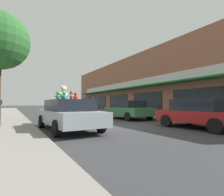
# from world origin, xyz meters

# --- Properties ---
(ground_plane) EXTENTS (260.00, 260.00, 0.00)m
(ground_plane) POSITION_xyz_m (0.00, 0.00, 0.00)
(ground_plane) COLOR #333335
(sidewalk_far) EXTENTS (3.11, 90.00, 0.13)m
(sidewalk_far) POSITION_xyz_m (5.63, 0.00, 0.07)
(sidewalk_far) COLOR gray
(sidewalk_far) RESTS_ON ground_plane
(storefront_row) EXTENTS (11.72, 34.02, 6.96)m
(storefront_row) POSITION_xyz_m (12.51, 8.80, 3.48)
(storefront_row) COLOR #9E6047
(storefront_row) RESTS_ON ground_plane
(plush_art_car) EXTENTS (2.15, 4.83, 1.40)m
(plush_art_car) POSITION_xyz_m (-2.82, -0.06, 0.75)
(plush_art_car) COLOR #8C999E
(plush_art_car) RESTS_ON ground_plane
(teddy_bear_giant) EXTENTS (0.53, 0.37, 0.70)m
(teddy_bear_giant) POSITION_xyz_m (-2.95, 0.38, 1.73)
(teddy_bear_giant) COLOR beige
(teddy_bear_giant) RESTS_ON plush_art_car
(teddy_bear_teal) EXTENTS (0.29, 0.18, 0.38)m
(teddy_bear_teal) POSITION_xyz_m (-2.98, 0.07, 1.58)
(teddy_bear_teal) COLOR teal
(teddy_bear_teal) RESTS_ON plush_art_car
(teddy_bear_green) EXTENTS (0.28, 0.23, 0.38)m
(teddy_bear_green) POSITION_xyz_m (-3.30, -0.03, 1.58)
(teddy_bear_green) COLOR green
(teddy_bear_green) RESTS_ON plush_art_car
(teddy_bear_pink) EXTENTS (0.27, 0.21, 0.36)m
(teddy_bear_pink) POSITION_xyz_m (-2.87, 0.66, 1.57)
(teddy_bear_pink) COLOR pink
(teddy_bear_pink) RESTS_ON plush_art_car
(teddy_bear_brown) EXTENTS (0.23, 0.26, 0.37)m
(teddy_bear_brown) POSITION_xyz_m (-2.91, -0.80, 1.57)
(teddy_bear_brown) COLOR olive
(teddy_bear_brown) RESTS_ON plush_art_car
(teddy_bear_red) EXTENTS (0.28, 0.18, 0.38)m
(teddy_bear_red) POSITION_xyz_m (-2.36, 0.34, 1.58)
(teddy_bear_red) COLOR red
(teddy_bear_red) RESTS_ON plush_art_car
(parked_car_far_left) EXTENTS (2.15, 4.10, 1.44)m
(parked_car_far_left) POSITION_xyz_m (2.92, -2.80, 0.76)
(parked_car_far_left) COLOR maroon
(parked_car_far_left) RESTS_ON ground_plane
(parked_car_far_center) EXTENTS (2.18, 4.29, 1.45)m
(parked_car_far_center) POSITION_xyz_m (2.92, 3.28, 0.77)
(parked_car_far_center) COLOR #336B3D
(parked_car_far_center) RESTS_ON ground_plane
(parking_meter) EXTENTS (0.14, 0.10, 1.27)m
(parking_meter) POSITION_xyz_m (-5.57, 1.86, 0.94)
(parking_meter) COLOR #4C4C51
(parking_meter) RESTS_ON sidewalk_near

